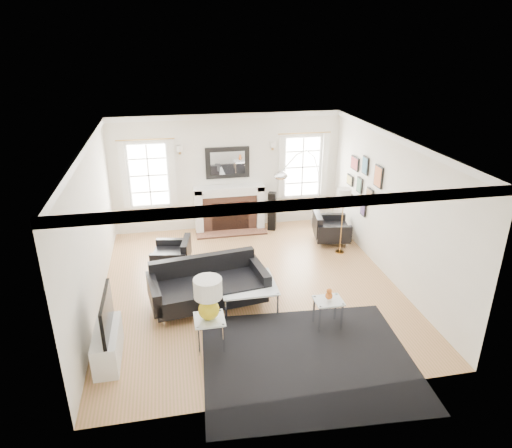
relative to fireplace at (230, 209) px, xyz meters
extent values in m
plane|color=#9F7842|center=(0.00, -2.79, -0.54)|extent=(6.00, 6.00, 0.00)
cube|color=white|center=(0.00, 0.21, 0.86)|extent=(5.50, 0.04, 2.80)
cube|color=white|center=(0.00, -5.79, 0.86)|extent=(5.50, 0.04, 2.80)
cube|color=white|center=(-2.75, -2.79, 0.86)|extent=(0.04, 6.00, 2.80)
cube|color=white|center=(2.75, -2.79, 0.86)|extent=(0.04, 6.00, 2.80)
cube|color=white|center=(0.00, -2.79, 2.26)|extent=(5.50, 6.00, 0.02)
cube|color=white|center=(0.00, -2.79, 2.20)|extent=(5.50, 6.00, 0.12)
cube|color=white|center=(-0.75, 0.01, 0.01)|extent=(0.18, 0.38, 1.10)
cube|color=white|center=(0.75, 0.01, 0.01)|extent=(0.18, 0.38, 1.10)
cube|color=white|center=(0.00, 0.01, 0.51)|extent=(1.70, 0.38, 0.12)
cube|color=white|center=(0.00, 0.01, 0.41)|extent=(1.50, 0.34, 0.10)
cube|color=brown|center=(0.00, 0.03, -0.09)|extent=(1.30, 0.30, 0.90)
cube|color=black|center=(0.00, -0.07, -0.16)|extent=(0.90, 0.10, 0.76)
cube|color=brown|center=(0.00, -0.24, -0.52)|extent=(1.70, 0.50, 0.04)
cube|color=black|center=(0.00, 0.17, 1.11)|extent=(1.05, 0.06, 0.75)
cube|color=white|center=(0.00, 0.13, 1.11)|extent=(0.82, 0.02, 0.55)
cube|color=white|center=(-1.85, 0.18, 0.91)|extent=(1.00, 0.05, 1.60)
cube|color=white|center=(-1.85, 0.15, 0.91)|extent=(0.84, 0.02, 1.44)
cube|color=white|center=(-2.40, 0.08, 0.96)|extent=(0.14, 0.05, 1.55)
cube|color=white|center=(-1.30, 0.08, 0.96)|extent=(0.14, 0.05, 1.55)
cube|color=white|center=(1.85, 0.18, 0.91)|extent=(1.00, 0.05, 1.60)
cube|color=white|center=(1.85, 0.15, 0.91)|extent=(0.84, 0.02, 1.44)
cube|color=white|center=(1.30, 0.08, 0.96)|extent=(0.14, 0.05, 1.55)
cube|color=white|center=(2.40, 0.08, 0.96)|extent=(0.14, 0.05, 1.55)
cube|color=black|center=(2.72, -2.19, 1.31)|extent=(0.03, 0.34, 0.44)
cube|color=#D36C38|center=(2.70, -2.19, 1.31)|extent=(0.01, 0.29, 0.39)
cube|color=black|center=(2.72, -1.54, 1.36)|extent=(0.03, 0.28, 0.38)
cube|color=#316888|center=(2.70, -1.54, 1.36)|extent=(0.01, 0.23, 0.33)
cube|color=black|center=(2.72, -0.99, 1.26)|extent=(0.03, 0.40, 0.30)
cube|color=#A73335|center=(2.70, -0.99, 1.26)|extent=(0.01, 0.35, 0.25)
cube|color=black|center=(2.72, -1.89, 0.81)|extent=(0.03, 0.30, 0.30)
cube|color=olive|center=(2.70, -1.89, 0.81)|extent=(0.01, 0.25, 0.25)
cube|color=black|center=(2.72, -1.34, 0.86)|extent=(0.03, 0.26, 0.34)
cube|color=#416D52|center=(2.70, -1.34, 0.86)|extent=(0.01, 0.21, 0.29)
cube|color=black|center=(2.72, -0.79, 0.81)|extent=(0.03, 0.32, 0.24)
cube|color=tan|center=(2.70, -0.79, 0.81)|extent=(0.01, 0.27, 0.19)
cube|color=black|center=(2.72, -1.64, 0.41)|extent=(0.03, 0.24, 0.30)
cube|color=#53376F|center=(2.70, -1.64, 0.41)|extent=(0.01, 0.19, 0.25)
cube|color=black|center=(2.72, -1.04, 0.41)|extent=(0.03, 0.28, 0.22)
cube|color=#995969|center=(2.70, -1.04, 0.41)|extent=(0.01, 0.23, 0.17)
cube|color=white|center=(-2.45, -4.49, -0.29)|extent=(0.35, 1.00, 0.50)
cube|color=black|center=(-2.40, -4.49, 0.26)|extent=(0.05, 1.00, 0.58)
cube|color=black|center=(0.45, -5.10, -0.54)|extent=(3.25, 2.77, 0.01)
cube|color=black|center=(-0.84, -3.32, -0.24)|extent=(2.04, 1.18, 0.32)
cube|color=black|center=(-0.90, -2.92, -0.01)|extent=(1.93, 0.42, 0.54)
cube|color=black|center=(-1.77, -3.46, -0.11)|extent=(0.28, 0.92, 0.41)
cube|color=black|center=(0.09, -3.19, -0.11)|extent=(0.28, 0.92, 0.41)
cube|color=black|center=(-1.47, -1.82, -0.29)|extent=(0.82, 0.82, 0.27)
cube|color=black|center=(-1.15, -1.87, -0.10)|extent=(0.25, 0.72, 0.44)
cube|color=black|center=(-1.40, -1.47, -0.19)|extent=(0.71, 0.23, 0.34)
cube|color=black|center=(-1.53, -2.17, -0.19)|extent=(0.71, 0.23, 0.34)
cube|color=black|center=(2.20, -1.20, -0.28)|extent=(0.87, 0.87, 0.28)
cube|color=black|center=(1.87, -1.14, -0.07)|extent=(0.26, 0.76, 0.47)
cube|color=black|center=(2.14, -1.57, -0.17)|extent=(0.76, 0.24, 0.36)
cube|color=black|center=(2.26, -0.83, -0.17)|extent=(0.76, 0.24, 0.36)
cube|color=silver|center=(-0.16, -3.41, -0.12)|extent=(0.97, 0.97, 0.02)
cylinder|color=silver|center=(-0.61, -3.86, -0.33)|extent=(0.04, 0.04, 0.43)
cylinder|color=silver|center=(0.28, -3.86, -0.33)|extent=(0.04, 0.04, 0.43)
cylinder|color=silver|center=(-0.61, -2.96, -0.33)|extent=(0.04, 0.04, 0.43)
cylinder|color=silver|center=(0.28, -2.96, -0.33)|extent=(0.04, 0.04, 0.43)
cube|color=silver|center=(-0.94, -4.48, -0.05)|extent=(0.46, 0.46, 0.02)
cylinder|color=silver|center=(-1.13, -4.67, -0.29)|extent=(0.04, 0.04, 0.51)
cylinder|color=silver|center=(-0.75, -4.67, -0.29)|extent=(0.04, 0.04, 0.51)
cylinder|color=silver|center=(-1.13, -4.29, -0.29)|extent=(0.04, 0.04, 0.51)
cylinder|color=silver|center=(-0.75, -4.29, -0.29)|extent=(0.04, 0.04, 0.51)
cube|color=silver|center=(1.01, -4.33, -0.05)|extent=(0.46, 0.38, 0.02)
cylinder|color=silver|center=(0.82, -4.48, -0.29)|extent=(0.04, 0.04, 0.50)
cylinder|color=silver|center=(1.20, -4.48, -0.29)|extent=(0.04, 0.04, 0.50)
cylinder|color=silver|center=(0.82, -4.17, -0.29)|extent=(0.04, 0.04, 0.50)
cylinder|color=silver|center=(1.20, -4.17, -0.29)|extent=(0.04, 0.04, 0.50)
sphere|color=gold|center=(-0.94, -4.48, 0.12)|extent=(0.32, 0.32, 0.32)
cylinder|color=gold|center=(-0.94, -4.48, 0.28)|extent=(0.04, 0.04, 0.13)
cylinder|color=white|center=(-0.94, -4.48, 0.50)|extent=(0.43, 0.43, 0.30)
sphere|color=#C15818|center=(1.01, -4.33, 0.04)|extent=(0.12, 0.12, 0.12)
sphere|color=#C15818|center=(1.01, -4.33, 0.13)|extent=(0.09, 0.09, 0.09)
cube|color=silver|center=(2.20, -0.18, -0.45)|extent=(0.22, 0.36, 0.18)
ellipsoid|color=silver|center=(0.95, -1.25, 1.15)|extent=(0.30, 0.30, 0.18)
cylinder|color=#C28F43|center=(2.20, -1.76, -0.53)|extent=(0.19, 0.19, 0.03)
cylinder|color=#C28F43|center=(2.20, -1.76, 0.12)|extent=(0.02, 0.02, 1.32)
cylinder|color=white|center=(2.20, -1.76, 0.82)|extent=(0.30, 0.30, 0.24)
cube|color=black|center=(1.02, -0.20, -0.07)|extent=(0.25, 0.25, 0.95)
camera|label=1|loc=(-1.36, -10.31, 3.95)|focal=32.00mm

